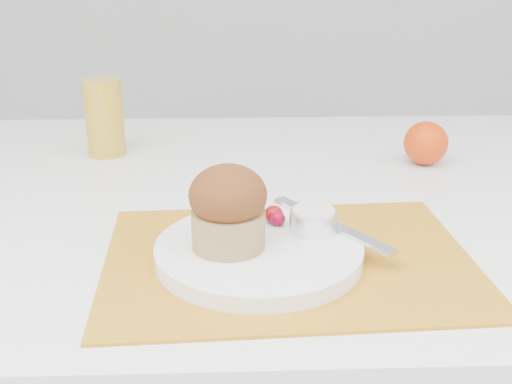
{
  "coord_description": "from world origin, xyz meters",
  "views": [
    {
      "loc": [
        -0.07,
        -0.78,
        1.07
      ],
      "look_at": [
        -0.04,
        -0.08,
        0.8
      ],
      "focal_mm": 45.0,
      "sensor_mm": 36.0,
      "label": 1
    }
  ],
  "objects_px": {
    "orange": "(426,143)",
    "juice_glass": "(104,118)",
    "plate": "(259,252)",
    "muffin": "(228,208)"
  },
  "relations": [
    {
      "from": "orange",
      "to": "juice_glass",
      "type": "distance_m",
      "value": 0.51
    },
    {
      "from": "plate",
      "to": "orange",
      "type": "bearing_deg",
      "value": 49.66
    },
    {
      "from": "plate",
      "to": "juice_glass",
      "type": "height_order",
      "value": "juice_glass"
    },
    {
      "from": "orange",
      "to": "muffin",
      "type": "height_order",
      "value": "muffin"
    },
    {
      "from": "plate",
      "to": "muffin",
      "type": "height_order",
      "value": "muffin"
    },
    {
      "from": "plate",
      "to": "juice_glass",
      "type": "xyz_separation_m",
      "value": [
        -0.23,
        0.39,
        0.05
      ]
    },
    {
      "from": "plate",
      "to": "juice_glass",
      "type": "relative_size",
      "value": 1.82
    },
    {
      "from": "plate",
      "to": "muffin",
      "type": "bearing_deg",
      "value": -173.57
    },
    {
      "from": "muffin",
      "to": "juice_glass",
      "type": "bearing_deg",
      "value": 116.99
    },
    {
      "from": "juice_glass",
      "to": "muffin",
      "type": "bearing_deg",
      "value": -63.01
    }
  ]
}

